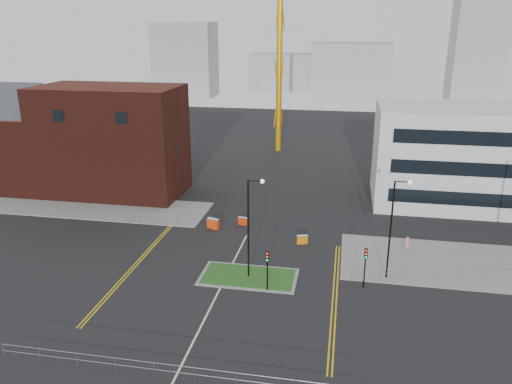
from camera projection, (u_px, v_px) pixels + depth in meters
ground at (201, 326)px, 37.16m from camera, size 200.00×200.00×0.00m
pavement_left at (95, 207)px, 61.07m from camera, size 28.00×8.00×0.12m
pavement_right at (472, 265)px, 46.40m from camera, size 24.00×10.00×0.12m
island_kerb at (249, 277)px, 44.26m from camera, size 8.60×4.60×0.08m
grass_island at (249, 277)px, 44.25m from camera, size 8.00×4.00×0.12m
brick_building at (91, 141)px, 65.00m from camera, size 24.20×10.07×14.24m
office_block at (480, 157)px, 60.57m from camera, size 25.00×12.20×12.00m
streetlamp_island at (251, 221)px, 42.50m from camera, size 1.46×0.36×9.18m
streetlamp_right_near at (394, 222)px, 42.30m from camera, size 1.46×0.36×9.18m
traffic_light_island at (267, 263)px, 41.22m from camera, size 0.28×0.33×3.65m
traffic_light_right at (365, 260)px, 41.71m from camera, size 0.28×0.33×3.65m
railing_front at (174, 369)px, 31.32m from camera, size 24.05×0.05×1.10m
railing_left at (152, 219)px, 55.58m from camera, size 6.05×0.05×1.10m
railing_right at (461, 269)px, 44.10m from camera, size 19.05×5.05×1.10m
centre_line at (209, 311)px, 39.02m from camera, size 0.15×30.00×0.01m
yellow_left_a at (141, 257)px, 48.02m from camera, size 0.12×24.00×0.01m
yellow_left_b at (144, 258)px, 47.97m from camera, size 0.12×24.00×0.01m
yellow_right_a at (333, 297)px, 41.11m from camera, size 0.12×20.00×0.01m
yellow_right_b at (337, 297)px, 41.06m from camera, size 0.12×20.00×0.01m
skyline_a at (185, 60)px, 152.33m from camera, size 18.00×12.00×22.00m
skyline_b at (351, 70)px, 154.02m from camera, size 24.00×12.00×16.00m
skyline_c at (477, 51)px, 141.43m from camera, size 14.00×12.00×28.00m
skyline_d at (296, 72)px, 167.07m from camera, size 30.00×12.00×12.00m
pedestrian at (407, 245)px, 48.72m from camera, size 0.71×0.71×1.67m
barrier_left at (243, 221)px, 55.67m from camera, size 1.13×0.60×0.90m
barrier_mid at (213, 223)px, 54.63m from camera, size 1.44×0.95×1.16m
barrier_right at (302, 239)px, 50.88m from camera, size 1.15×0.67×0.91m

